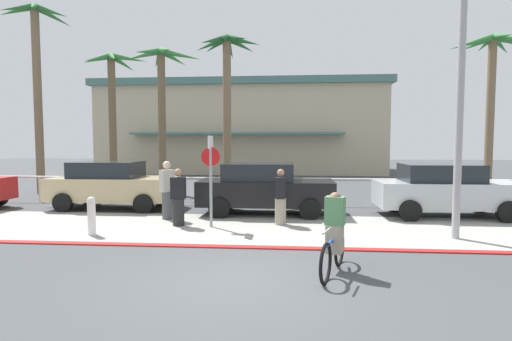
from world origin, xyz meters
TOP-DOWN VIEW (x-y plane):
  - ground_plane at (0.00, 10.00)m, footprint 80.00×80.00m
  - sidewalk_strip at (0.00, 4.20)m, footprint 44.00×4.00m
  - curb_paint at (0.00, 2.20)m, footprint 44.00×0.24m
  - building_backdrop at (-2.96, 26.84)m, footprint 22.13×11.10m
  - rail_fence at (-0.00, 8.50)m, footprint 22.95×0.08m
  - stop_sign_bike_lane at (-1.35, 4.27)m, footprint 0.52×0.56m
  - bollard_1 at (-4.20, 3.06)m, footprint 0.20×0.20m
  - streetlight_curb at (4.91, 3.21)m, footprint 0.24×2.54m
  - palm_tree_0 at (-10.63, 10.90)m, footprint 3.31×3.14m
  - palm_tree_1 at (-7.80, 12.42)m, footprint 3.25×2.79m
  - palm_tree_2 at (-5.10, 11.76)m, footprint 3.64×3.07m
  - palm_tree_3 at (-1.93, 10.95)m, footprint 2.87×3.51m
  - palm_tree_4 at (9.87, 12.35)m, footprint 3.84×3.17m
  - car_tan_1 at (-5.50, 7.14)m, footprint 4.40×2.02m
  - car_black_2 at (0.00, 6.48)m, footprint 4.40×2.02m
  - car_silver_3 at (5.79, 6.48)m, footprint 4.40×2.02m
  - cyclist_blue_0 at (1.65, 0.65)m, footprint 0.65×1.74m
  - pedestrian_0 at (0.58, 4.76)m, footprint 0.34×0.41m
  - pedestrian_1 at (-2.91, 5.28)m, footprint 0.46×0.47m
  - pedestrian_2 at (-2.30, 4.36)m, footprint 0.41×0.33m

SIDE VIEW (x-z plane):
  - ground_plane at x=0.00m, z-range 0.00..0.00m
  - sidewalk_strip at x=0.00m, z-range 0.00..0.02m
  - curb_paint at x=0.00m, z-range 0.00..0.03m
  - bollard_1 at x=-4.20m, z-range 0.02..1.02m
  - cyclist_blue_0 at x=1.65m, z-range -0.06..1.44m
  - pedestrian_0 at x=0.58m, z-range -0.07..1.55m
  - pedestrian_2 at x=-2.30m, z-range -0.07..1.57m
  - rail_fence at x=0.00m, z-range 0.32..1.36m
  - pedestrian_1 at x=-2.91m, z-range -0.06..1.75m
  - car_tan_1 at x=-5.50m, z-range 0.03..1.72m
  - car_black_2 at x=0.00m, z-range 0.03..1.72m
  - car_silver_3 at x=5.79m, z-range 0.03..1.72m
  - stop_sign_bike_lane at x=-1.35m, z-range 0.40..2.96m
  - building_backdrop at x=-2.96m, z-range 0.02..7.05m
  - streetlight_curb at x=4.91m, z-range 0.53..8.03m
  - palm_tree_1 at x=-7.80m, z-range 1.54..8.27m
  - palm_tree_2 at x=-5.10m, z-range 1.61..8.37m
  - palm_tree_3 at x=-1.93m, z-range 1.84..8.90m
  - palm_tree_4 at x=9.87m, z-range 1.94..9.16m
  - palm_tree_0 at x=-10.63m, z-range 1.84..10.47m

